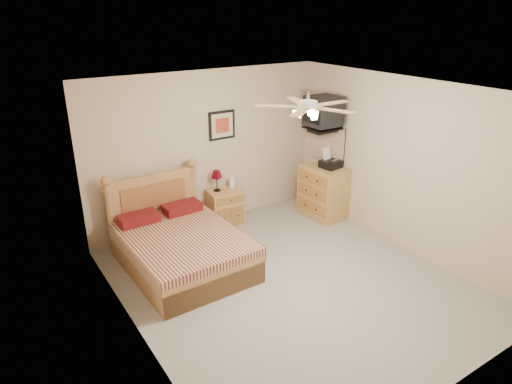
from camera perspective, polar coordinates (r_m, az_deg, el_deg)
floor at (r=6.12m, az=4.33°, el=-11.25°), size 4.50×4.50×0.00m
ceiling at (r=5.19m, az=5.14°, el=12.48°), size 4.00×4.50×0.04m
wall_back at (r=7.33m, az=-6.14°, el=5.25°), size 4.00×0.04×2.50m
wall_front at (r=4.20m, az=24.10°, el=-10.21°), size 4.00×0.04×2.50m
wall_left at (r=4.68m, az=-15.15°, el=-5.51°), size 0.04×4.50×2.50m
wall_right at (r=6.88m, az=18.02°, el=3.14°), size 0.04×4.50×2.50m
bed at (r=6.22m, az=-9.27°, el=-4.48°), size 1.47×1.91×1.22m
nightstand at (r=7.53m, az=-3.86°, el=-1.91°), size 0.59×0.46×0.60m
table_lamp at (r=7.35m, az=-4.93°, el=1.43°), size 0.22×0.22×0.35m
lotion_bottle at (r=7.46m, az=-3.02°, el=1.41°), size 0.11×0.11×0.26m
framed_picture at (r=7.34m, az=-4.30°, el=8.33°), size 0.46×0.04×0.46m
dresser at (r=7.84m, az=8.43°, el=0.07°), size 0.57×0.79×0.90m
fax_machine at (r=7.59m, az=9.35°, el=4.18°), size 0.34×0.36×0.32m
magazine_lower at (r=7.85m, az=7.54°, el=3.76°), size 0.23×0.29×0.03m
magazine_upper at (r=7.87m, az=7.35°, el=3.98°), size 0.23×0.28×0.02m
wall_tv at (r=7.44m, az=9.28°, el=9.80°), size 0.56×0.46×0.58m
ceiling_fan at (r=5.06m, az=6.50°, el=10.57°), size 1.14×1.14×0.28m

